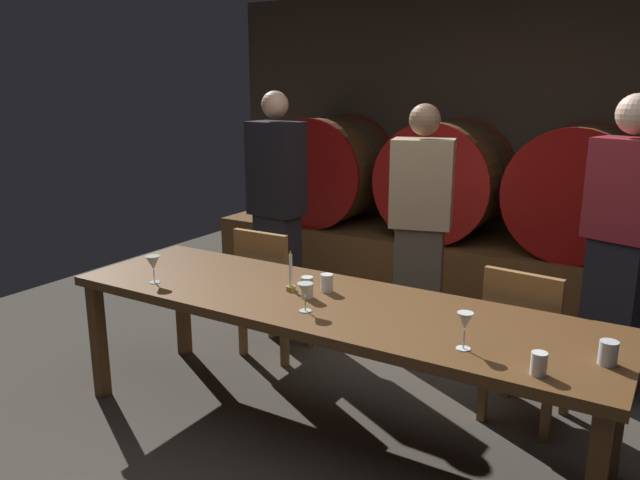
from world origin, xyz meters
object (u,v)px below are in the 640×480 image
Objects in this scene: wine_barrel_center_right at (579,190)px; guest_center at (420,234)px; cup_far_left at (307,287)px; wine_glass_right at (465,322)px; cup_center_right at (539,364)px; cup_far_right at (608,353)px; candle_center at (291,279)px; dining_table at (327,312)px; chair_left at (271,286)px; guest_left at (277,210)px; wine_glass_center at (305,291)px; wine_barrel_center_left at (446,179)px; chair_right at (525,339)px; wine_glass_left at (153,263)px; cup_center_left at (327,283)px; wine_barrel_far_left at (331,170)px; guest_right at (621,247)px.

guest_center is (-0.74, -1.27, -0.16)m from wine_barrel_center_right.
wine_glass_right is at bearing -12.39° from cup_far_left.
cup_far_right reaches higher than cup_center_right.
wine_glass_right is 1.78× the size of cup_center_right.
cup_far_left is at bearing -20.33° from candle_center.
dining_table is at bearing -6.98° from candle_center.
wine_barrel_center_right is 2.42m from chair_left.
wine_glass_center is (1.07, -1.29, -0.05)m from guest_left.
dining_table is at bearing -83.57° from wine_barrel_center_left.
chair_left is 1.66m from chair_right.
cup_center_left is (0.88, 0.36, -0.06)m from wine_glass_left.
cup_center_left is at bearing -84.98° from wine_barrel_center_left.
wine_barrel_center_left is at bearing -51.66° from chair_right.
wine_barrel_center_right is 0.56× the size of guest_left.
dining_table is (1.37, -2.38, -0.34)m from wine_barrel_far_left.
guest_right is at bearing 74.01° from wine_glass_right.
wine_glass_left is at bearing 53.22° from guest_right.
cup_center_right is (1.05, -1.40, -0.07)m from guest_center.
cup_far_left is at bearing 167.20° from cup_center_right.
guest_right is at bearing 40.09° from candle_center.
cup_center_left is at bearing 160.74° from cup_center_right.
chair_right is at bearing 123.56° from cup_far_right.
wine_barrel_far_left is 3.64m from cup_center_right.
cup_center_left is (-0.85, 0.33, -0.07)m from wine_glass_right.
cup_far_left is (-1.30, -1.25, -0.11)m from guest_right.
cup_center_right is at bearing 150.70° from guest_left.
cup_center_right is at bearing 111.44° from guest_center.
chair_right is at bearing -87.71° from wine_barrel_center_right.
guest_left reaches higher than cup_far_right.
wine_glass_center is at bearing 174.54° from cup_center_right.
guest_center reaches higher than wine_barrel_center_right.
wine_barrel_far_left reaches higher than wine_glass_right.
wine_barrel_center_left reaches higher than wine_glass_center.
wine_glass_center reaches higher than cup_far_right.
wine_barrel_far_left reaches higher than wine_glass_left.
guest_right is at bearing 49.75° from wine_glass_center.
wine_barrel_center_right is 2.53m from dining_table.
wine_barrel_center_left is 2.42m from dining_table.
wine_barrel_center_right reaches higher than dining_table.
wine_glass_center is (-0.79, -2.57, -0.17)m from wine_barrel_center_right.
wine_barrel_far_left is at bearing 180.00° from wine_barrel_center_left.
chair_left is at bearing -132.33° from wine_barrel_center_right.
wine_glass_left is at bearing -176.22° from wine_glass_center.
candle_center is 0.76m from wine_glass_left.
cup_center_right is at bearing -47.34° from wine_barrel_far_left.
guest_left is at bearing 128.18° from candle_center.
guest_center reaches higher than cup_far_right.
dining_table is 1.05m from chair_left.
wine_barrel_center_left is at bearing -19.61° from guest_right.
cup_center_left is 1.05× the size of cup_center_right.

